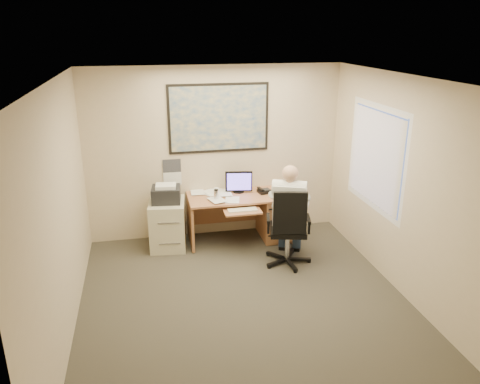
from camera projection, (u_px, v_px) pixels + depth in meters
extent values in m
cube|color=#38342B|center=(246.00, 305.00, 5.72)|extent=(4.00, 4.50, 0.00)
cube|color=white|center=(247.00, 80.00, 4.82)|extent=(4.00, 4.50, 0.00)
cube|color=beige|center=(215.00, 153.00, 7.35)|extent=(4.00, 0.00, 2.70)
cube|color=beige|center=(320.00, 316.00, 3.19)|extent=(4.00, 0.00, 2.70)
cube|color=beige|center=(60.00, 216.00, 4.88)|extent=(0.00, 4.50, 2.70)
cube|color=beige|center=(407.00, 190.00, 5.66)|extent=(0.00, 4.50, 2.70)
cube|color=#B6764E|center=(240.00, 196.00, 7.27)|extent=(1.60, 0.75, 0.03)
cube|color=#AC6F46|center=(275.00, 216.00, 7.50)|extent=(0.45, 0.70, 0.70)
cube|color=#AC6F46|center=(190.00, 223.00, 7.24)|extent=(0.04, 0.70, 0.70)
cube|color=#AC6F46|center=(235.00, 206.00, 7.68)|extent=(1.55, 0.03, 0.55)
cylinder|color=black|center=(239.00, 192.00, 7.40)|extent=(0.17, 0.17, 0.02)
cube|color=black|center=(239.00, 181.00, 7.32)|extent=(0.42, 0.11, 0.32)
cube|color=#735CFB|center=(239.00, 182.00, 7.30)|extent=(0.37, 0.07, 0.27)
cube|color=#B6764E|center=(242.00, 212.00, 6.87)|extent=(0.55, 0.30, 0.02)
cube|color=beige|center=(242.00, 210.00, 6.86)|extent=(0.43, 0.14, 0.02)
cube|color=black|center=(265.00, 191.00, 7.37)|extent=(0.22, 0.21, 0.05)
cylinder|color=silver|center=(216.00, 195.00, 7.04)|extent=(0.07, 0.07, 0.16)
cylinder|color=white|center=(217.00, 191.00, 7.31)|extent=(0.08, 0.08, 0.10)
cube|color=white|center=(211.00, 197.00, 7.17)|extent=(0.60, 0.56, 0.02)
cube|color=#1E4C93|center=(219.00, 118.00, 7.16)|extent=(1.56, 0.03, 1.06)
cube|color=white|center=(172.00, 172.00, 7.29)|extent=(0.28, 0.01, 0.42)
cube|color=beige|center=(168.00, 224.00, 7.16)|extent=(0.60, 0.69, 0.74)
cube|color=black|center=(166.00, 195.00, 7.00)|extent=(0.46, 0.41, 0.23)
cube|color=white|center=(166.00, 186.00, 6.93)|extent=(0.32, 0.26, 0.05)
cylinder|color=silver|center=(287.00, 245.00, 6.69)|extent=(0.06, 0.06, 0.43)
cube|color=black|center=(288.00, 230.00, 6.62)|extent=(0.60, 0.60, 0.08)
cube|color=black|center=(298.00, 212.00, 6.29)|extent=(0.46, 0.17, 0.59)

